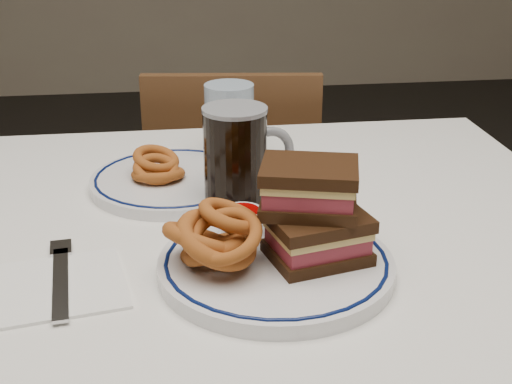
{
  "coord_description": "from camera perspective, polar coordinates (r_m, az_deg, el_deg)",
  "views": [
    {
      "loc": [
        0.04,
        -0.86,
        1.17
      ],
      "look_at": [
        0.14,
        -0.09,
        0.84
      ],
      "focal_mm": 50.0,
      "sensor_mm": 36.0,
      "label": 1
    }
  ],
  "objects": [
    {
      "name": "dining_table",
      "position": [
        1.01,
        -8.88,
        -8.56
      ],
      "size": [
        1.27,
        0.87,
        0.75
      ],
      "color": "white",
      "rests_on": "floor"
    },
    {
      "name": "chair_far",
      "position": [
        1.71,
        -1.76,
        -1.98
      ],
      "size": [
        0.42,
        0.42,
        0.82
      ],
      "color": "#4B3018",
      "rests_on": "floor"
    },
    {
      "name": "main_plate",
      "position": [
        0.84,
        1.6,
        -5.85
      ],
      "size": [
        0.28,
        0.28,
        0.02
      ],
      "color": "silver",
      "rests_on": "dining_table"
    },
    {
      "name": "reuben_sandwich",
      "position": [
        0.82,
        4.62,
        -1.6
      ],
      "size": [
        0.14,
        0.12,
        0.11
      ],
      "color": "black",
      "rests_on": "main_plate"
    },
    {
      "name": "onion_rings_main",
      "position": [
        0.81,
        -3.24,
        -3.76
      ],
      "size": [
        0.12,
        0.13,
        0.1
      ],
      "color": "#71340F",
      "rests_on": "main_plate"
    },
    {
      "name": "ketchup_ramekin",
      "position": [
        0.89,
        -1.11,
        -2.23
      ],
      "size": [
        0.05,
        0.05,
        0.03
      ],
      "color": "white",
      "rests_on": "main_plate"
    },
    {
      "name": "beer_mug",
      "position": [
        0.99,
        -1.5,
        2.74
      ],
      "size": [
        0.13,
        0.09,
        0.15
      ],
      "color": "black",
      "rests_on": "dining_table"
    },
    {
      "name": "water_glass",
      "position": [
        1.18,
        -2.14,
        5.58
      ],
      "size": [
        0.08,
        0.08,
        0.13
      ],
      "primitive_type": "cylinder",
      "color": "#95AAC0",
      "rests_on": "dining_table"
    },
    {
      "name": "far_plate",
      "position": [
        1.09,
        -6.63,
        0.91
      ],
      "size": [
        0.25,
        0.25,
        0.02
      ],
      "color": "silver",
      "rests_on": "dining_table"
    },
    {
      "name": "onion_rings_far",
      "position": [
        1.08,
        -7.94,
        1.93
      ],
      "size": [
        0.08,
        0.09,
        0.06
      ],
      "color": "#71340F",
      "rests_on": "far_plate"
    },
    {
      "name": "napkin_fork",
      "position": [
        0.85,
        -15.34,
        -7.08
      ],
      "size": [
        0.17,
        0.19,
        0.01
      ],
      "color": "white",
      "rests_on": "dining_table"
    }
  ]
}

